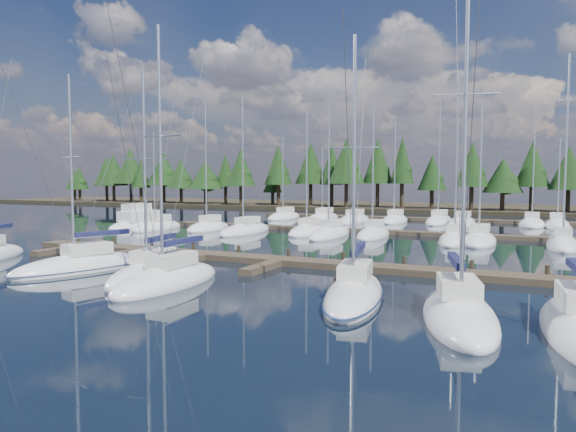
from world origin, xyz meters
The scene contains 12 objects.
ground centered at (0.00, 30.00, 0.00)m, with size 260.00×260.00×0.00m, color black.
far_shore centered at (0.00, 90.00, 0.30)m, with size 220.00×30.00×0.60m, color #312A1B.
main_dock centered at (0.00, 17.36, 0.20)m, with size 44.00×6.13×0.90m.
back_docks centered at (0.00, 49.58, 0.20)m, with size 50.00×21.80×0.40m.
front_sailboat_1 centered at (-10.07, 10.18, 0.28)m, with size 5.06×9.48×12.77m.
front_sailboat_2 centered at (-4.27, 9.76, 0.28)m, with size 4.50×8.20×12.36m.
front_sailboat_3 centered at (-2.37, 8.93, 0.29)m, with size 3.02×8.47×14.35m.
front_sailboat_4 centered at (7.67, 10.05, 0.28)m, with size 4.32×9.43×12.92m.
front_sailboat_5 centered at (12.62, 8.26, 0.31)m, with size 4.68×8.66×16.13m.
back_sailboat_rows centered at (0.46, 45.23, 0.27)m, with size 48.54×32.71×16.84m.
motor_yacht_left centered at (-27.39, 34.93, 0.51)m, with size 3.57×9.50×4.68m.
tree_line centered at (-4.44, 80.16, 7.55)m, with size 187.31×12.10×13.46m.
Camera 1 is at (15.10, -12.79, 5.63)m, focal length 32.00 mm.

